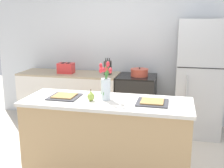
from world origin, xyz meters
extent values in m
cube|color=silver|center=(0.00, 2.00, 1.35)|extent=(5.20, 0.08, 2.70)
cube|color=tan|center=(0.00, 0.00, 0.45)|extent=(1.76, 0.62, 0.90)
cube|color=beige|center=(0.00, 0.00, 0.92)|extent=(1.80, 0.66, 0.03)
cube|color=silver|center=(-1.06, 1.60, 0.43)|extent=(1.68, 0.60, 0.86)
cube|color=tan|center=(-1.06, 1.60, 0.87)|extent=(1.68, 0.60, 0.03)
cube|color=black|center=(0.10, 1.60, 0.43)|extent=(0.60, 0.60, 0.86)
cube|color=black|center=(0.10, 1.60, 0.87)|extent=(0.60, 0.60, 0.02)
cube|color=black|center=(0.10, 1.30, 0.40)|extent=(0.42, 0.01, 0.28)
cube|color=#B7BABC|center=(1.05, 1.60, 0.89)|extent=(0.68, 0.64, 1.78)
cube|color=black|center=(1.05, 1.28, 1.10)|extent=(0.67, 0.01, 0.01)
cylinder|color=#B2B5B7|center=(0.86, 1.26, 0.61)|extent=(0.02, 0.02, 0.77)
cylinder|color=silver|center=(-0.02, 0.02, 1.05)|extent=(0.10, 0.10, 0.23)
cylinder|color=#4C9342|center=(0.01, 0.02, 1.11)|extent=(0.06, 0.01, 0.24)
ellipsoid|color=red|center=(0.03, 0.03, 1.25)|extent=(0.03, 0.03, 0.05)
cylinder|color=#4C9342|center=(0.00, 0.04, 1.11)|extent=(0.05, 0.07, 0.23)
ellipsoid|color=red|center=(0.02, 0.07, 1.25)|extent=(0.04, 0.04, 0.06)
cylinder|color=#4C9342|center=(-0.02, 0.04, 1.12)|extent=(0.02, 0.08, 0.24)
ellipsoid|color=red|center=(-0.03, 0.07, 1.25)|extent=(0.04, 0.04, 0.06)
cylinder|color=#4C9342|center=(-0.03, 0.03, 1.13)|extent=(0.10, 0.06, 0.25)
ellipsoid|color=red|center=(-0.07, 0.06, 1.27)|extent=(0.04, 0.04, 0.05)
cylinder|color=#4C9342|center=(-0.03, 0.02, 1.14)|extent=(0.09, 0.02, 0.29)
ellipsoid|color=red|center=(-0.07, 0.02, 1.30)|extent=(0.03, 0.03, 0.05)
cylinder|color=#4C9342|center=(-0.02, 0.02, 1.12)|extent=(0.08, 0.06, 0.24)
ellipsoid|color=red|center=(-0.06, -0.01, 1.25)|extent=(0.03, 0.03, 0.05)
cylinder|color=#4C9342|center=(-0.02, 0.00, 1.12)|extent=(0.02, 0.07, 0.25)
ellipsoid|color=red|center=(-0.03, -0.03, 1.26)|extent=(0.03, 0.03, 0.05)
cylinder|color=#4C9342|center=(0.00, 0.01, 1.15)|extent=(0.04, 0.03, 0.31)
ellipsoid|color=red|center=(0.02, -0.01, 1.32)|extent=(0.04, 0.04, 0.06)
ellipsoid|color=#9EBC47|center=(-0.16, -0.06, 0.98)|extent=(0.08, 0.08, 0.09)
cone|color=#9EBC47|center=(-0.16, -0.06, 1.03)|extent=(0.04, 0.04, 0.03)
cylinder|color=brown|center=(-0.16, -0.06, 1.05)|extent=(0.01, 0.01, 0.02)
cube|color=#333338|center=(-0.48, 0.01, 0.94)|extent=(0.32, 0.32, 0.01)
cube|color=#A37A42|center=(-0.48, 0.01, 0.95)|extent=(0.23, 0.23, 0.01)
cube|color=#333338|center=(0.48, 0.01, 0.94)|extent=(0.32, 0.32, 0.01)
cube|color=#A37A42|center=(0.48, 0.01, 0.95)|extent=(0.23, 0.23, 0.01)
cube|color=red|center=(-1.10, 1.56, 0.97)|extent=(0.26, 0.18, 0.17)
cube|color=black|center=(-1.14, 1.56, 1.06)|extent=(0.05, 0.11, 0.01)
cube|color=black|center=(-1.05, 1.56, 1.06)|extent=(0.05, 0.11, 0.01)
cube|color=black|center=(-1.24, 1.56, 1.00)|extent=(0.02, 0.02, 0.02)
cylinder|color=#CC4C38|center=(0.14, 1.59, 0.94)|extent=(0.27, 0.27, 0.10)
cylinder|color=#CC4C38|center=(0.14, 1.59, 1.00)|extent=(0.28, 0.28, 0.01)
sphere|color=black|center=(0.14, 1.59, 1.01)|extent=(0.02, 0.02, 0.02)
cube|color=#3D3833|center=(-0.39, 1.60, 1.00)|extent=(0.10, 0.14, 0.22)
cylinder|color=black|center=(-0.42, 1.60, 1.13)|extent=(0.01, 0.01, 0.05)
cylinder|color=black|center=(-0.39, 1.60, 1.13)|extent=(0.01, 0.01, 0.05)
cylinder|color=black|center=(-0.36, 1.60, 1.13)|extent=(0.01, 0.01, 0.05)
camera|label=1|loc=(0.70, -2.78, 1.78)|focal=45.00mm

